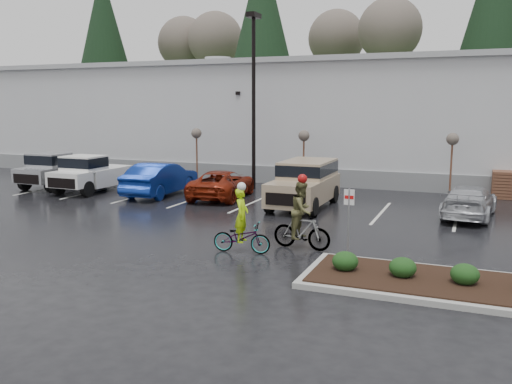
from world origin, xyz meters
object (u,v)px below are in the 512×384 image
at_px(sapling_west, 196,136).
at_px(cyclist_olive, 302,222).
at_px(cyclist_hivis, 242,231).
at_px(pickup_white, 95,172).
at_px(pickup_silver, 61,169).
at_px(pallet_stack_a, 505,185).
at_px(car_blue, 161,179).
at_px(lamppost, 254,83).
at_px(suv_tan, 304,184).
at_px(sapling_mid, 304,139).
at_px(car_red, 222,184).
at_px(car_far_silver, 469,201).
at_px(sapling_east, 452,143).
at_px(fire_lane_sign, 349,216).

height_order(sapling_west, cyclist_olive, sapling_west).
bearing_deg(cyclist_hivis, pickup_white, 48.93).
relative_size(pickup_silver, cyclist_hivis, 2.35).
height_order(pallet_stack_a, pickup_white, pickup_white).
bearing_deg(car_blue, cyclist_hivis, 132.20).
bearing_deg(pallet_stack_a, pickup_white, -164.36).
xyz_separation_m(lamppost, pickup_silver, (-10.35, -3.14, -4.71)).
bearing_deg(pickup_silver, pickup_white, -10.14).
xyz_separation_m(suv_tan, cyclist_hivis, (0.45, -7.96, -0.34)).
height_order(pickup_silver, pickup_white, same).
xyz_separation_m(sapling_mid, car_red, (-2.90, -4.10, -2.04)).
bearing_deg(car_red, pickup_white, -2.65).
height_order(lamppost, pallet_stack_a, lamppost).
relative_size(sapling_mid, pallet_stack_a, 2.37).
relative_size(pickup_silver, car_blue, 1.03).
distance_m(lamppost, car_far_silver, 12.55).
relative_size(sapling_mid, car_blue, 0.63).
xyz_separation_m(lamppost, sapling_west, (-4.00, 1.00, -2.96)).
bearing_deg(sapling_mid, lamppost, -158.20).
bearing_deg(cyclist_olive, car_blue, 58.37).
bearing_deg(sapling_east, pickup_white, -165.27).
xyz_separation_m(car_red, cyclist_olive, (6.49, -7.70, 0.19)).
distance_m(fire_lane_sign, car_red, 11.97).
relative_size(pickup_silver, cyclist_olive, 2.16).
bearing_deg(sapling_west, pickup_silver, -146.87).
height_order(car_blue, cyclist_hivis, cyclist_hivis).
distance_m(fire_lane_sign, car_far_silver, 8.87).
height_order(sapling_mid, pallet_stack_a, sapling_mid).
relative_size(sapling_mid, sapling_east, 1.00).
bearing_deg(car_blue, pickup_white, -0.57).
distance_m(suv_tan, cyclist_olive, 7.16).
relative_size(lamppost, pallet_stack_a, 6.83).
bearing_deg(lamppost, cyclist_olive, -60.57).
bearing_deg(sapling_mid, sapling_west, 180.00).
bearing_deg(pickup_silver, cyclist_hivis, -30.53).
relative_size(car_blue, cyclist_olive, 2.10).
bearing_deg(cyclist_olive, sapling_mid, 22.05).
height_order(sapling_west, cyclist_hivis, sapling_west).
bearing_deg(cyclist_hivis, lamppost, 13.93).
relative_size(fire_lane_sign, car_far_silver, 0.48).
height_order(lamppost, car_red, lamppost).
distance_m(pallet_stack_a, pickup_white, 20.89).
distance_m(sapling_west, pallet_stack_a, 16.66).
bearing_deg(cyclist_olive, sapling_east, -13.21).
relative_size(sapling_west, suv_tan, 0.63).
relative_size(sapling_east, pickup_white, 0.62).
bearing_deg(pickup_white, car_red, 4.18).
relative_size(pallet_stack_a, pickup_white, 0.26).
height_order(pallet_stack_a, fire_lane_sign, fire_lane_sign).
bearing_deg(cyclist_hivis, car_far_silver, -44.44).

